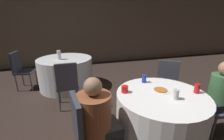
# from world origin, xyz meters

# --- Properties ---
(wall_back) EXTENTS (16.00, 0.06, 2.80)m
(wall_back) POSITION_xyz_m (0.00, 4.69, 1.40)
(wall_back) COLOR #7A6B5B
(wall_back) RESTS_ON ground_plane
(table_near) EXTENTS (1.14, 1.14, 0.76)m
(table_near) POSITION_xyz_m (0.06, 0.14, 0.38)
(table_near) COLOR white
(table_near) RESTS_ON ground_plane
(table_far) EXTENTS (1.32, 1.32, 0.76)m
(table_far) POSITION_xyz_m (-1.13, 2.47, 0.38)
(table_far) COLOR silver
(table_far) RESTS_ON ground_plane
(chair_near_northeast) EXTENTS (0.56, 0.56, 0.93)m
(chair_near_northeast) POSITION_xyz_m (0.70, 0.89, 0.56)
(chair_near_northeast) COLOR #383842
(chair_near_northeast) RESTS_ON ground_plane
(chair_near_east) EXTENTS (0.44, 0.43, 0.93)m
(chair_near_east) POSITION_xyz_m (1.04, 0.05, 0.56)
(chair_near_east) COLOR #383842
(chair_near_east) RESTS_ON ground_plane
(chair_near_west) EXTENTS (0.45, 0.45, 0.93)m
(chair_near_west) POSITION_xyz_m (-0.92, 0.01, 0.56)
(chair_near_west) COLOR #383842
(chair_near_west) RESTS_ON ground_plane
(chair_far_south) EXTENTS (0.41, 0.42, 0.93)m
(chair_far_south) POSITION_xyz_m (-1.10, 1.39, 0.56)
(chair_far_south) COLOR #383842
(chair_far_south) RESTS_ON ground_plane
(chair_far_west) EXTENTS (0.47, 0.46, 0.93)m
(chair_far_west) POSITION_xyz_m (-2.18, 2.66, 0.56)
(chair_far_west) COLOR #383842
(chair_far_west) RESTS_ON ground_plane
(person_floral_shirt) EXTENTS (0.52, 0.39, 1.12)m
(person_floral_shirt) POSITION_xyz_m (-0.76, 0.03, 0.58)
(person_floral_shirt) COLOR #282828
(person_floral_shirt) RESTS_ON ground_plane
(person_green_jacket) EXTENTS (0.49, 0.32, 1.14)m
(person_green_jacket) POSITION_xyz_m (0.87, 0.06, 0.57)
(person_green_jacket) COLOR black
(person_green_jacket) RESTS_ON ground_plane
(pizza_plate_near) EXTENTS (0.23, 0.23, 0.02)m
(pizza_plate_near) POSITION_xyz_m (0.10, 0.23, 0.77)
(pizza_plate_near) COLOR white
(pizza_plate_near) RESTS_ON table_near
(soda_can_blue) EXTENTS (0.07, 0.07, 0.12)m
(soda_can_blue) POSITION_xyz_m (0.02, 0.54, 0.82)
(soda_can_blue) COLOR #1E38A5
(soda_can_blue) RESTS_ON table_near
(soda_can_red) EXTENTS (0.07, 0.07, 0.12)m
(soda_can_red) POSITION_xyz_m (0.50, 0.04, 0.82)
(soda_can_red) COLOR red
(soda_can_red) RESTS_ON table_near
(soda_can_silver) EXTENTS (0.07, 0.07, 0.12)m
(soda_can_silver) POSITION_xyz_m (0.13, -0.02, 0.82)
(soda_can_silver) COLOR silver
(soda_can_silver) RESTS_ON table_near
(cup_near) EXTENTS (0.09, 0.09, 0.09)m
(cup_near) POSITION_xyz_m (-0.37, 0.31, 0.80)
(cup_near) COLOR red
(cup_near) RESTS_ON table_near
(bottle_far) EXTENTS (0.09, 0.09, 0.22)m
(bottle_far) POSITION_xyz_m (-1.24, 2.38, 0.87)
(bottle_far) COLOR white
(bottle_far) RESTS_ON table_far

